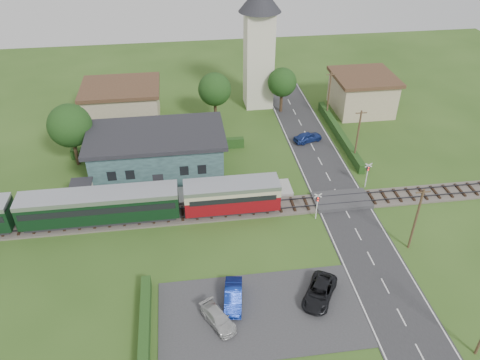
{
  "coord_description": "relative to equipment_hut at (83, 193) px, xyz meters",
  "views": [
    {
      "loc": [
        -6.74,
        -37.37,
        31.41
      ],
      "look_at": [
        -1.06,
        4.0,
        2.63
      ],
      "focal_mm": 35.0,
      "sensor_mm": 36.0,
      "label": 1
    }
  ],
  "objects": [
    {
      "name": "house_west",
      "position": [
        3.0,
        19.8,
        1.04
      ],
      "size": [
        10.8,
        8.8,
        5.5
      ],
      "color": "tan",
      "rests_on": "ground"
    },
    {
      "name": "hedge_roadside",
      "position": [
        32.2,
        10.8,
        -1.15
      ],
      "size": [
        0.8,
        18.0,
        1.2
      ],
      "primitive_type": "cube",
      "color": "#193814",
      "rests_on": "ground"
    },
    {
      "name": "crossing_signal_far",
      "position": [
        31.6,
        -0.81,
        0.39
      ],
      "size": [
        0.84,
        0.28,
        3.28
      ],
      "color": "silver",
      "rests_on": "ground"
    },
    {
      "name": "utility_pole_b",
      "position": [
        32.2,
        -11.2,
        1.88
      ],
      "size": [
        1.4,
        0.22,
        7.0
      ],
      "color": "#473321",
      "rests_on": "ground"
    },
    {
      "name": "tree_a",
      "position": [
        -2.0,
        8.8,
        3.63
      ],
      "size": [
        5.2,
        5.2,
        8.0
      ],
      "color": "#332316",
      "rests_on": "ground"
    },
    {
      "name": "car_park_blue",
      "position": [
        14.37,
        -15.7,
        -0.98
      ],
      "size": [
        2.07,
        4.35,
        1.38
      ],
      "primitive_type": "imported",
      "rotation": [
        0.0,
        0.0,
        -0.15
      ],
      "color": "navy",
      "rests_on": "car_park"
    },
    {
      "name": "church_tower",
      "position": [
        23.0,
        22.8,
        8.48
      ],
      "size": [
        6.0,
        6.0,
        17.6
      ],
      "color": "beige",
      "rests_on": "ground"
    },
    {
      "name": "car_park_silver",
      "position": [
        12.88,
        -17.71,
        -1.11
      ],
      "size": [
        3.18,
        4.12,
        1.11
      ],
      "primitive_type": "imported",
      "rotation": [
        0.0,
        0.0,
        0.49
      ],
      "color": "#BABABA",
      "rests_on": "car_park"
    },
    {
      "name": "pedestrian_far",
      "position": [
        3.55,
        0.1,
        -0.52
      ],
      "size": [
        0.62,
        0.78,
        1.55
      ],
      "primitive_type": "imported",
      "rotation": [
        0.0,
        0.0,
        1.62
      ],
      "color": "gray",
      "rests_on": "platform"
    },
    {
      "name": "railway_track",
      "position": [
        18.0,
        -3.2,
        -1.64
      ],
      "size": [
        76.0,
        3.2,
        0.49
      ],
      "color": "#4C443D",
      "rests_on": "ground"
    },
    {
      "name": "house_east",
      "position": [
        38.0,
        18.8,
        1.05
      ],
      "size": [
        8.8,
        8.8,
        5.5
      ],
      "color": "tan",
      "rests_on": "ground"
    },
    {
      "name": "utility_pole_d",
      "position": [
        32.2,
        16.8,
        1.88
      ],
      "size": [
        1.4,
        0.22,
        7.0
      ],
      "color": "#473321",
      "rests_on": "ground"
    },
    {
      "name": "train",
      "position": [
        -0.99,
        -3.2,
        0.43
      ],
      "size": [
        43.2,
        2.9,
        3.4
      ],
      "color": "#232328",
      "rests_on": "ground"
    },
    {
      "name": "pedestrian_near",
      "position": [
        16.82,
        -0.8,
        -0.52
      ],
      "size": [
        0.66,
        0.54,
        1.56
      ],
      "primitive_type": "imported",
      "rotation": [
        0.0,
        0.0,
        2.81
      ],
      "color": "gray",
      "rests_on": "platform"
    },
    {
      "name": "hedge_carpark",
      "position": [
        7.0,
        -17.2,
        -1.15
      ],
      "size": [
        0.8,
        9.0,
        1.2
      ],
      "primitive_type": "cube",
      "color": "#193814",
      "rests_on": "ground"
    },
    {
      "name": "ground",
      "position": [
        18.0,
        -5.2,
        -1.75
      ],
      "size": [
        120.0,
        120.0,
        0.0
      ],
      "primitive_type": "plane",
      "color": "#2D4C19"
    },
    {
      "name": "utility_pole_c",
      "position": [
        32.2,
        4.8,
        1.88
      ],
      "size": [
        1.4,
        0.22,
        7.0
      ],
      "color": "#473321",
      "rests_on": "ground"
    },
    {
      "name": "tree_c",
      "position": [
        26.0,
        19.8,
        2.91
      ],
      "size": [
        4.2,
        4.2,
        6.78
      ],
      "color": "#332316",
      "rests_on": "ground"
    },
    {
      "name": "car_park",
      "position": [
        16.5,
        -17.2,
        -1.71
      ],
      "size": [
        17.0,
        9.0,
        0.08
      ],
      "primitive_type": "cube",
      "color": "#333335",
      "rests_on": "ground"
    },
    {
      "name": "platform",
      "position": [
        8.0,
        0.0,
        -1.52
      ],
      "size": [
        30.0,
        3.0,
        0.45
      ],
      "primitive_type": "cube",
      "color": "gray",
      "rests_on": "ground"
    },
    {
      "name": "car_park_dark",
      "position": [
        21.77,
        -16.21,
        -1.01
      ],
      "size": [
        4.29,
        5.15,
        1.31
      ],
      "primitive_type": "imported",
      "rotation": [
        0.0,
        0.0,
        -0.54
      ],
      "color": "black",
      "rests_on": "car_park"
    },
    {
      "name": "tree_b",
      "position": [
        16.0,
        17.8,
        3.27
      ],
      "size": [
        4.6,
        4.6,
        7.34
      ],
      "color": "#332316",
      "rests_on": "ground"
    },
    {
      "name": "hedge_station",
      "position": [
        8.0,
        10.3,
        -1.1
      ],
      "size": [
        22.0,
        0.8,
        1.3
      ],
      "primitive_type": "cube",
      "color": "#193814",
      "rests_on": "ground"
    },
    {
      "name": "equipment_hut",
      "position": [
        0.0,
        0.0,
        0.0
      ],
      "size": [
        2.3,
        2.3,
        2.55
      ],
      "color": "beige",
      "rests_on": "platform"
    },
    {
      "name": "road",
      "position": [
        28.0,
        -5.2,
        -1.72
      ],
      "size": [
        6.0,
        70.0,
        0.05
      ],
      "primitive_type": "cube",
      "color": "#28282B",
      "rests_on": "ground"
    },
    {
      "name": "streetlamp_west",
      "position": [
        -4.0,
        14.8,
        1.29
      ],
      "size": [
        0.3,
        0.3,
        5.15
      ],
      "color": "#3F3F47",
      "rests_on": "ground"
    },
    {
      "name": "car_on_road",
      "position": [
        27.69,
        10.39,
        -1.04
      ],
      "size": [
        4.17,
        2.68,
        1.32
      ],
      "primitive_type": "imported",
      "rotation": [
        0.0,
        0.0,
        1.88
      ],
      "color": "navy",
      "rests_on": "road"
    },
    {
      "name": "streetlamp_east",
      "position": [
        34.0,
        21.8,
        1.29
      ],
      "size": [
        0.3,
        0.3,
        5.15
      ],
      "color": "#3F3F47",
      "rests_on": "ground"
    },
    {
      "name": "crossing_signal_near",
      "position": [
        24.4,
        -5.61,
        0.39
      ],
      "size": [
        0.84,
        0.28,
        3.28
      ],
      "color": "silver",
      "rests_on": "ground"
    },
    {
      "name": "station_building",
      "position": [
        8.0,
        5.79,
        0.95
      ],
      "size": [
        16.0,
        9.0,
        5.3
      ],
      "color": "#293F41",
      "rests_on": "ground"
    },
    {
      "name": "crossing_deck",
      "position": [
        28.0,
        -3.2,
        -1.52
      ],
      "size": [
        6.2,
        3.4,
        0.45
      ],
      "primitive_type": "cube",
      "color": "#333335",
      "rests_on": "ground"
    }
  ]
}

